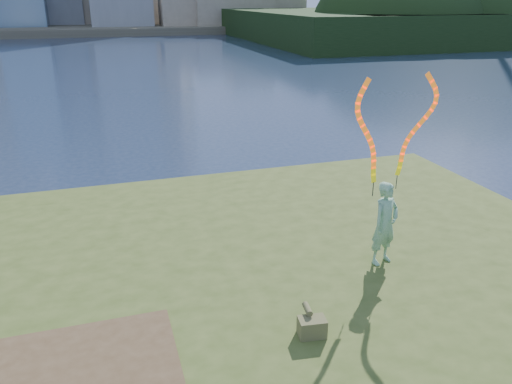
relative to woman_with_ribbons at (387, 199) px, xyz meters
name	(u,v)px	position (x,y,z in m)	size (l,w,h in m)	color
ground	(186,292)	(-3.88, 1.28, -2.20)	(320.00, 320.00, 0.00)	#1A2741
grassy_knoll	(209,346)	(-3.88, -1.01, -1.86)	(20.00, 18.00, 0.80)	#384819
far_shore	(98,26)	(-3.88, 96.28, -1.60)	(320.00, 40.00, 1.20)	#4F4A3A
wooded_hill	(486,35)	(55.69, 61.24, -2.04)	(78.00, 50.00, 63.00)	black
woman_with_ribbons	(387,199)	(0.00, 0.00, 0.00)	(2.00, 0.76, 4.11)	#176831
canvas_bag	(312,326)	(-2.34, -1.80, -1.22)	(0.47, 0.54, 0.42)	brown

